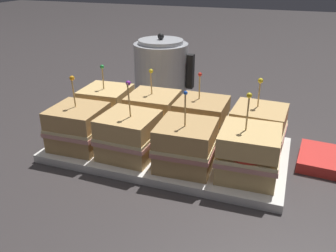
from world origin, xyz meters
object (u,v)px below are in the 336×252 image
object	(u,v)px
sandwich_front_far_left	(79,127)
sandwich_back_far_left	(107,106)
sandwich_front_center_left	(129,135)
napkin_stack	(329,160)
sandwich_back_far_right	(258,129)
sandwich_back_center_left	(153,113)
sandwich_back_center_right	(201,120)
kettle_steel	(161,70)
sandwich_front_far_right	(249,153)
serving_platter	(168,150)
sandwich_front_center_right	(186,145)

from	to	relation	value
sandwich_front_far_left	sandwich_back_far_left	distance (m)	0.13
sandwich_front_center_left	napkin_stack	xyz separation A→B (m)	(0.41, 0.13, -0.05)
sandwich_back_far_right	sandwich_back_center_left	bearing A→B (deg)	179.26
sandwich_front_center_left	sandwich_back_center_left	xyz separation A→B (m)	(0.00, 0.13, 0.00)
sandwich_back_center_right	kettle_steel	xyz separation A→B (m)	(-0.21, 0.28, 0.03)
sandwich_front_far_left	sandwich_front_far_right	world-z (taller)	sandwich_front_far_right
serving_platter	sandwich_back_far_left	world-z (taller)	sandwich_back_far_left
serving_platter	sandwich_back_center_right	size ratio (longest dim) A/B	3.29
sandwich_back_far_left	sandwich_back_center_right	xyz separation A→B (m)	(0.25, -0.00, -0.00)
serving_platter	sandwich_front_center_left	xyz separation A→B (m)	(-0.07, -0.07, 0.06)
sandwich_front_far_left	napkin_stack	world-z (taller)	sandwich_front_far_left
serving_platter	sandwich_front_far_right	size ratio (longest dim) A/B	3.08
sandwich_back_far_right	kettle_steel	distance (m)	0.45
sandwich_front_far_left	kettle_steel	size ratio (longest dim) A/B	0.79
napkin_stack	sandwich_front_far_left	bearing A→B (deg)	-166.07
sandwich_front_center_left	sandwich_front_far_right	bearing A→B (deg)	0.97
sandwich_back_center_left	sandwich_back_center_right	distance (m)	0.12
sandwich_back_center_right	sandwich_front_center_left	bearing A→B (deg)	-133.93
sandwich_front_far_left	sandwich_back_center_right	bearing A→B (deg)	27.19
serving_platter	sandwich_front_center_left	bearing A→B (deg)	-134.98
sandwich_back_far_left	napkin_stack	world-z (taller)	sandwich_back_far_left
serving_platter	sandwich_back_far_left	bearing A→B (deg)	161.11
sandwich_back_center_left	sandwich_front_center_right	bearing A→B (deg)	-46.29
sandwich_front_center_left	kettle_steel	world-z (taller)	kettle_steel
sandwich_front_center_right	napkin_stack	world-z (taller)	sandwich_front_center_right
sandwich_back_far_left	sandwich_back_center_left	xyz separation A→B (m)	(0.13, -0.00, 0.00)
sandwich_front_far_right	kettle_steel	size ratio (longest dim) A/B	0.82
sandwich_front_far_left	sandwich_front_center_right	bearing A→B (deg)	-0.50
sandwich_front_far_left	sandwich_back_far_right	xyz separation A→B (m)	(0.38, 0.13, 0.00)
sandwich_front_far_left	sandwich_front_center_left	bearing A→B (deg)	-0.24
sandwich_front_far_left	sandwich_front_center_right	world-z (taller)	sandwich_front_center_right
sandwich_front_center_left	sandwich_back_center_left	world-z (taller)	sandwich_front_center_left
sandwich_front_far_left	sandwich_back_center_right	xyz separation A→B (m)	(0.25, 0.13, 0.00)
sandwich_front_far_left	sandwich_back_far_left	xyz separation A→B (m)	(0.00, 0.13, 0.00)
serving_platter	sandwich_front_far_left	bearing A→B (deg)	-161.37
serving_platter	kettle_steel	bearing A→B (deg)	113.20
sandwich_back_far_right	sandwich_front_far_right	bearing A→B (deg)	-91.44
serving_platter	sandwich_front_center_left	size ratio (longest dim) A/B	3.07
sandwich_front_center_right	sandwich_front_center_left	bearing A→B (deg)	179.24
serving_platter	sandwich_back_far_left	distance (m)	0.21
sandwich_back_far_left	sandwich_back_center_right	world-z (taller)	sandwich_back_center_right
sandwich_front_center_left	sandwich_back_far_left	size ratio (longest dim) A/B	1.08
sandwich_front_center_right	sandwich_front_far_right	xyz separation A→B (m)	(0.13, 0.01, 0.00)
serving_platter	napkin_stack	distance (m)	0.35
sandwich_front_center_left	sandwich_back_center_left	bearing A→B (deg)	88.50
sandwich_back_center_right	sandwich_back_center_left	bearing A→B (deg)	-179.56
sandwich_front_center_right	sandwich_back_center_left	bearing A→B (deg)	133.71
sandwich_front_far_right	sandwich_front_far_left	bearing A→B (deg)	-179.44
sandwich_front_center_left	sandwich_front_center_right	distance (m)	0.13
sandwich_front_far_right	sandwich_back_center_right	bearing A→B (deg)	135.56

